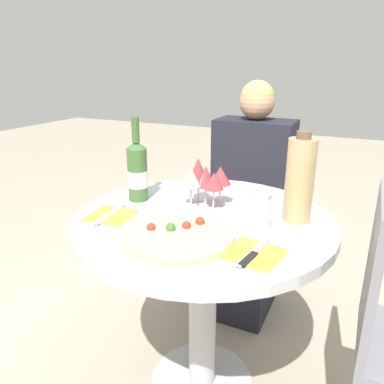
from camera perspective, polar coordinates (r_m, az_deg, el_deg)
The scene contains 15 objects.
ground_plane at distance 1.73m, azimuth 1.50°, elevation -27.04°, with size 12.00×12.00×0.00m, color #9E937F.
dining_table at distance 1.37m, azimuth 1.71°, elevation -9.69°, with size 0.90×0.90×0.74m.
chair_behind_diner at distance 2.11m, azimuth 9.41°, elevation -3.54°, with size 0.37×0.37×0.91m.
seated_diner at distance 1.95m, azimuth 8.30°, elevation -3.21°, with size 0.39×0.45×1.17m.
pizza_large at distance 1.14m, azimuth -2.26°, elevation -6.52°, with size 0.34×0.34×0.04m.
wine_bottle at distance 1.44m, azimuth -8.31°, elevation 3.19°, with size 0.08×0.08×0.32m.
tall_carafe at distance 1.28m, azimuth 16.09°, elevation 1.80°, with size 0.09×0.09×0.30m.
sugar_shaker at distance 1.20m, azimuth 10.44°, elevation -2.96°, with size 0.06×0.06×0.12m.
wine_glass_front_left at distance 1.36m, azimuth -0.17°, elevation 2.17°, with size 0.07×0.07×0.15m.
wine_glass_center at distance 1.37m, azimuth 2.10°, elevation 2.27°, with size 0.07×0.07×0.15m.
wine_glass_front_right at distance 1.33m, azimuth 3.34°, elevation 1.51°, with size 0.07×0.07×0.14m.
wine_glass_back_right at distance 1.38m, azimuth 4.34°, elevation 2.42°, with size 0.08×0.08×0.15m.
wine_glass_back_left at distance 1.41m, azimuth 0.93°, elevation 3.41°, with size 0.07×0.07×0.17m.
place_setting_left at distance 1.33m, azimuth -12.43°, elevation -3.47°, with size 0.17×0.19×0.01m.
place_setting_right at distance 1.07m, azimuth 9.28°, elevation -9.22°, with size 0.17×0.19×0.01m.
Camera 1 is at (0.48, -1.10, 1.25)m, focal length 35.00 mm.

